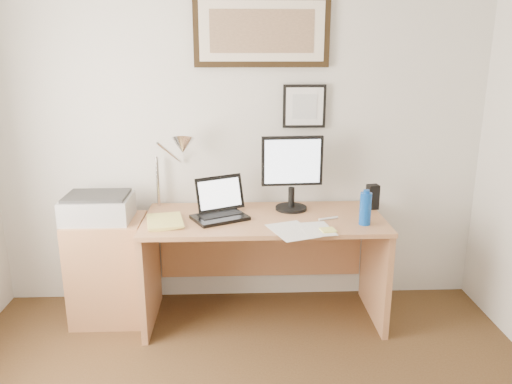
{
  "coord_description": "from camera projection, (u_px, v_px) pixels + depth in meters",
  "views": [
    {
      "loc": [
        -0.03,
        -1.53,
        1.82
      ],
      "look_at": [
        0.09,
        1.43,
        0.98
      ],
      "focal_mm": 35.0,
      "sensor_mm": 36.0,
      "label": 1
    }
  ],
  "objects": [
    {
      "name": "wall_back",
      "position": [
        240.0,
        134.0,
        3.55
      ],
      "size": [
        3.5,
        0.02,
        2.5
      ],
      "primitive_type": "cube",
      "color": "silver",
      "rests_on": "ground"
    },
    {
      "name": "side_cabinet",
      "position": [
        109.0,
        270.0,
        3.45
      ],
      "size": [
        0.5,
        0.4,
        0.73
      ],
      "primitive_type": "cube",
      "color": "#AA7047",
      "rests_on": "floor"
    },
    {
      "name": "water_bottle",
      "position": [
        365.0,
        209.0,
        3.17
      ],
      "size": [
        0.07,
        0.07,
        0.21
      ],
      "primitive_type": "cylinder",
      "color": "#0D47AF",
      "rests_on": "desk"
    },
    {
      "name": "bottle_cap",
      "position": [
        366.0,
        191.0,
        3.14
      ],
      "size": [
        0.04,
        0.04,
        0.02
      ],
      "primitive_type": "cylinder",
      "color": "#0D47AF",
      "rests_on": "water_bottle"
    },
    {
      "name": "speaker",
      "position": [
        372.0,
        197.0,
        3.5
      ],
      "size": [
        0.09,
        0.08,
        0.17
      ],
      "primitive_type": "cube",
      "rotation": [
        0.0,
        0.0,
        0.18
      ],
      "color": "black",
      "rests_on": "desk"
    },
    {
      "name": "paper_sheet_a",
      "position": [
        292.0,
        231.0,
        3.08
      ],
      "size": [
        0.33,
        0.39,
        0.0
      ],
      "primitive_type": "cube",
      "rotation": [
        0.0,
        0.0,
        0.35
      ],
      "color": "white",
      "rests_on": "desk"
    },
    {
      "name": "paper_sheet_b",
      "position": [
        317.0,
        229.0,
        3.11
      ],
      "size": [
        0.23,
        0.29,
        0.0
      ],
      "primitive_type": "cube",
      "rotation": [
        0.0,
        0.0,
        0.16
      ],
      "color": "white",
      "rests_on": "desk"
    },
    {
      "name": "sticky_pad",
      "position": [
        328.0,
        230.0,
        3.08
      ],
      "size": [
        0.1,
        0.1,
        0.01
      ],
      "primitive_type": "cube",
      "rotation": [
        0.0,
        0.0,
        0.17
      ],
      "color": "#F5EE74",
      "rests_on": "desk"
    },
    {
      "name": "marker_pen",
      "position": [
        328.0,
        218.0,
        3.29
      ],
      "size": [
        0.14,
        0.06,
        0.02
      ],
      "primitive_type": "cylinder",
      "rotation": [
        0.0,
        1.57,
        0.35
      ],
      "color": "white",
      "rests_on": "desk"
    },
    {
      "name": "book",
      "position": [
        147.0,
        223.0,
        3.2
      ],
      "size": [
        0.28,
        0.34,
        0.02
      ],
      "primitive_type": "imported",
      "rotation": [
        0.0,
        0.0,
        0.2
      ],
      "color": "#E1D569",
      "rests_on": "desk"
    },
    {
      "name": "desk",
      "position": [
        263.0,
        245.0,
        3.48
      ],
      "size": [
        1.6,
        0.7,
        0.75
      ],
      "color": "#AA7047",
      "rests_on": "floor"
    },
    {
      "name": "laptop",
      "position": [
        220.0,
        209.0,
        3.33
      ],
      "size": [
        0.41,
        0.43,
        0.26
      ],
      "color": "black",
      "rests_on": "desk"
    },
    {
      "name": "lcd_monitor",
      "position": [
        292.0,
        169.0,
        3.42
      ],
      "size": [
        0.42,
        0.22,
        0.52
      ],
      "color": "black",
      "rests_on": "desk"
    },
    {
      "name": "printer",
      "position": [
        98.0,
        207.0,
        3.32
      ],
      "size": [
        0.44,
        0.34,
        0.18
      ],
      "color": "#ADADB0",
      "rests_on": "side_cabinet"
    },
    {
      "name": "desk_lamp",
      "position": [
        180.0,
        149.0,
        3.37
      ],
      "size": [
        0.29,
        0.27,
        0.53
      ],
      "color": "silver",
      "rests_on": "desk"
    },
    {
      "name": "picture_large",
      "position": [
        262.0,
        31.0,
        3.34
      ],
      "size": [
        0.92,
        0.04,
        0.47
      ],
      "color": "black",
      "rests_on": "wall_back"
    },
    {
      "name": "picture_small",
      "position": [
        304.0,
        106.0,
        3.49
      ],
      "size": [
        0.3,
        0.03,
        0.3
      ],
      "color": "black",
      "rests_on": "wall_back"
    }
  ]
}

